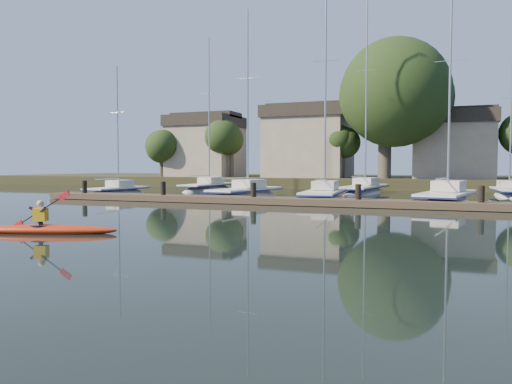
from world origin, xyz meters
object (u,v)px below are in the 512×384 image
(sailboat_7, at_px, (510,199))
(sailboat_6, at_px, (364,196))
(sailboat_1, at_px, (246,200))
(kayak, at_px, (45,228))
(dock, at_px, (304,201))
(sailboat_5, at_px, (208,193))
(sailboat_2, at_px, (324,203))
(sailboat_3, at_px, (447,207))
(sailboat_0, at_px, (117,197))

(sailboat_7, bearing_deg, sailboat_6, 177.59)
(sailboat_1, xyz_separation_m, sailboat_6, (6.96, 7.50, 0.00))
(sailboat_1, distance_m, sailboat_6, 10.24)
(kayak, relative_size, dock, 0.14)
(dock, relative_size, sailboat_6, 2.07)
(kayak, xyz_separation_m, sailboat_5, (-7.52, 27.02, -0.36))
(kayak, relative_size, sailboat_2, 0.31)
(sailboat_1, height_order, sailboat_3, sailboat_1)
(kayak, height_order, sailboat_5, sailboat_5)
(kayak, distance_m, sailboat_2, 19.14)
(dock, height_order, sailboat_1, sailboat_1)
(sailboat_7, bearing_deg, kayak, -124.24)
(dock, xyz_separation_m, sailboat_5, (-12.21, 12.74, -0.39))
(dock, bearing_deg, kayak, -108.16)
(sailboat_3, bearing_deg, sailboat_1, -175.40)
(sailboat_0, relative_size, sailboat_1, 0.76)
(sailboat_0, xyz_separation_m, sailboat_3, (23.28, -0.79, -0.03))
(sailboat_0, distance_m, sailboat_6, 19.04)
(sailboat_2, relative_size, sailboat_5, 1.03)
(kayak, bearing_deg, dock, 53.82)
(sailboat_3, bearing_deg, sailboat_6, 134.78)
(kayak, distance_m, sailboat_3, 21.79)
(sailboat_1, bearing_deg, sailboat_0, -168.03)
(sailboat_2, height_order, sailboat_5, sailboat_2)
(kayak, bearing_deg, sailboat_7, 40.90)
(sailboat_5, bearing_deg, sailboat_3, -22.39)
(sailboat_0, bearing_deg, sailboat_6, 27.49)
(sailboat_5, height_order, sailboat_7, sailboat_5)
(dock, relative_size, sailboat_1, 2.40)
(dock, xyz_separation_m, sailboat_0, (-15.84, 4.61, -0.38))
(kayak, xyz_separation_m, sailboat_1, (-0.86, 19.45, -0.37))
(sailboat_5, bearing_deg, sailboat_2, -32.47)
(dock, bearing_deg, sailboat_3, 27.17)
(sailboat_0, xyz_separation_m, sailboat_2, (16.01, -0.37, -0.01))
(sailboat_6, relative_size, sailboat_7, 1.36)
(dock, height_order, sailboat_2, sailboat_2)
(sailboat_3, xyz_separation_m, sailboat_6, (-6.03, 8.85, 0.02))
(sailboat_7, bearing_deg, sailboat_3, -118.23)
(sailboat_3, bearing_deg, sailboat_5, 166.10)
(sailboat_5, distance_m, sailboat_6, 13.62)
(sailboat_0, bearing_deg, sailboat_1, 5.55)
(dock, height_order, sailboat_7, sailboat_7)
(sailboat_3, bearing_deg, sailboat_2, -172.74)
(dock, distance_m, sailboat_2, 4.26)
(sailboat_6, xyz_separation_m, sailboat_7, (10.23, 0.13, 0.01))
(sailboat_6, distance_m, sailboat_7, 10.23)
(kayak, relative_size, sailboat_7, 0.38)
(dock, bearing_deg, sailboat_1, 137.03)
(dock, distance_m, sailboat_7, 17.31)
(dock, distance_m, sailboat_3, 8.38)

